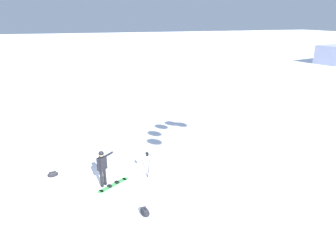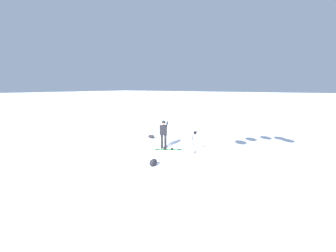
# 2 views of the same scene
# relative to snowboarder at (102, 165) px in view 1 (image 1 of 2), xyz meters

# --- Properties ---
(ground_plane) EXTENTS (300.00, 300.00, 0.00)m
(ground_plane) POSITION_rel_snowboarder_xyz_m (-0.02, 0.48, -1.09)
(ground_plane) COLOR white
(snowboarder) EXTENTS (0.76, 0.54, 1.80)m
(snowboarder) POSITION_rel_snowboarder_xyz_m (0.00, 0.00, 0.00)
(snowboarder) COLOR black
(snowboarder) RESTS_ON ground_plane
(snowboard) EXTENTS (1.54, 1.02, 0.10)m
(snowboard) POSITION_rel_snowboarder_xyz_m (-0.42, 0.09, -1.07)
(snowboard) COLOR #3F994C
(snowboard) RESTS_ON ground_plane
(gear_bag_large) EXTENTS (0.55, 0.37, 0.25)m
(gear_bag_large) POSITION_rel_snowboarder_xyz_m (2.25, -1.65, -0.96)
(gear_bag_large) COLOR black
(gear_bag_large) RESTS_ON ground_plane
(camera_tripod) EXTENTS (0.54, 0.54, 1.32)m
(camera_tripod) POSITION_rel_snowboarder_xyz_m (-2.11, -0.07, -0.14)
(camera_tripod) COLOR #262628
(camera_tripod) RESTS_ON ground_plane
(gear_bag_small) EXTENTS (0.40, 0.60, 0.31)m
(gear_bag_small) POSITION_rel_snowboarder_xyz_m (-1.24, 2.71, -0.93)
(gear_bag_small) COLOR black
(gear_bag_small) RESTS_ON ground_plane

